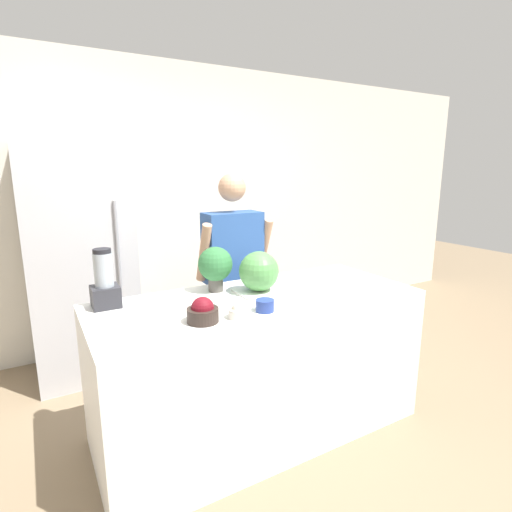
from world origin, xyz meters
TOP-DOWN VIEW (x-y plane):
  - ground_plane at (0.00, 0.00)m, footprint 14.00×14.00m
  - wall_back at (0.00, 2.15)m, footprint 8.00×0.06m
  - counter_island at (0.00, 0.41)m, footprint 1.99×0.82m
  - refrigerator at (-0.85, 1.77)m, footprint 0.76×0.69m
  - person at (0.19, 1.15)m, footprint 0.58×0.26m
  - cutting_board at (0.07, 0.50)m, footprint 0.33×0.24m
  - watermelon at (0.05, 0.50)m, footprint 0.25×0.25m
  - bowl_cherries at (-0.45, 0.22)m, footprint 0.16×0.16m
  - bowl_cream at (-0.26, 0.18)m, footprint 0.12×0.12m
  - bowl_small_blue at (-0.09, 0.19)m, footprint 0.10×0.10m
  - blender at (-0.83, 0.70)m, footprint 0.15×0.15m
  - potted_plant at (-0.17, 0.66)m, footprint 0.22×0.22m

SIDE VIEW (x-z plane):
  - ground_plane at x=0.00m, z-range 0.00..0.00m
  - counter_island at x=0.00m, z-range 0.00..0.88m
  - person at x=0.19m, z-range 0.01..1.62m
  - cutting_board at x=0.07m, z-range 0.88..0.90m
  - bowl_small_blue at x=-0.09m, z-range 0.88..0.95m
  - refrigerator at x=-0.85m, z-range 0.00..1.83m
  - bowl_cream at x=-0.26m, z-range 0.87..0.96m
  - bowl_cherries at x=-0.45m, z-range 0.87..1.00m
  - blender at x=-0.83m, z-range 0.85..1.19m
  - watermelon at x=0.05m, z-range 0.90..1.15m
  - potted_plant at x=-0.17m, z-range 0.91..1.19m
  - wall_back at x=0.00m, z-range 0.00..2.60m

